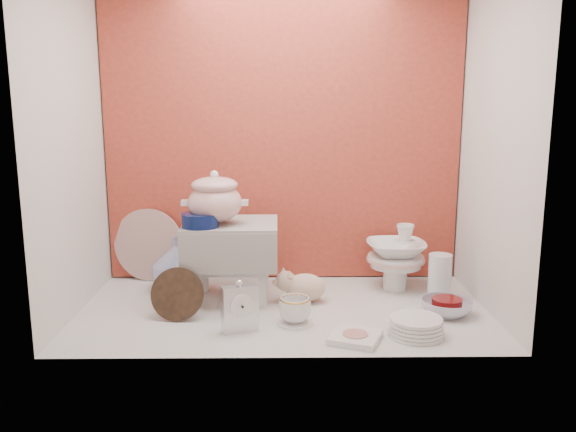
# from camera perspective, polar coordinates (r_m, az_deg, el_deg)

# --- Properties ---
(ground) EXTENTS (1.80, 1.80, 0.00)m
(ground) POSITION_cam_1_polar(r_m,az_deg,el_deg) (2.65, -0.43, -9.01)
(ground) COLOR silver
(ground) RESTS_ON ground
(niche_shell) EXTENTS (1.86, 1.03, 1.53)m
(niche_shell) POSITION_cam_1_polar(r_m,az_deg,el_deg) (2.67, -0.48, 11.48)
(niche_shell) COLOR #B9412E
(niche_shell) RESTS_ON ground
(step_stool) EXTENTS (0.43, 0.37, 0.37)m
(step_stool) POSITION_cam_1_polar(r_m,az_deg,el_deg) (2.74, -5.49, -4.37)
(step_stool) COLOR silver
(step_stool) RESTS_ON ground
(soup_tureen) EXTENTS (0.32, 0.32, 0.24)m
(soup_tureen) POSITION_cam_1_polar(r_m,az_deg,el_deg) (2.65, -7.09, 1.82)
(soup_tureen) COLOR white
(soup_tureen) RESTS_ON step_stool
(cobalt_bowl) EXTENTS (0.19, 0.19, 0.06)m
(cobalt_bowl) POSITION_cam_1_polar(r_m,az_deg,el_deg) (2.61, -8.49, -0.39)
(cobalt_bowl) COLOR #091543
(cobalt_bowl) RESTS_ON step_stool
(floral_platter) EXTENTS (0.37, 0.12, 0.37)m
(floral_platter) POSITION_cam_1_polar(r_m,az_deg,el_deg) (3.10, -13.34, -2.73)
(floral_platter) COLOR silver
(floral_platter) RESTS_ON ground
(blue_white_vase) EXTENTS (0.29, 0.29, 0.26)m
(blue_white_vase) POSITION_cam_1_polar(r_m,az_deg,el_deg) (2.93, -10.65, -4.61)
(blue_white_vase) COLOR white
(blue_white_vase) RESTS_ON ground
(lacquer_tray) EXTENTS (0.24, 0.12, 0.22)m
(lacquer_tray) POSITION_cam_1_polar(r_m,az_deg,el_deg) (2.56, -10.67, -7.45)
(lacquer_tray) COLOR black
(lacquer_tray) RESTS_ON ground
(mantel_clock) EXTENTS (0.15, 0.10, 0.21)m
(mantel_clock) POSITION_cam_1_polar(r_m,az_deg,el_deg) (2.39, -4.69, -8.70)
(mantel_clock) COLOR silver
(mantel_clock) RESTS_ON ground
(plush_pig) EXTENTS (0.28, 0.24, 0.14)m
(plush_pig) POSITION_cam_1_polar(r_m,az_deg,el_deg) (2.73, 1.68, -6.88)
(plush_pig) COLOR #D2B294
(plush_pig) RESTS_ON ground
(teacup_saucer) EXTENTS (0.18, 0.18, 0.01)m
(teacup_saucer) POSITION_cam_1_polar(r_m,az_deg,el_deg) (2.49, 0.67, -10.29)
(teacup_saucer) COLOR white
(teacup_saucer) RESTS_ON ground
(gold_rim_teacup) EXTENTS (0.15, 0.15, 0.11)m
(gold_rim_teacup) POSITION_cam_1_polar(r_m,az_deg,el_deg) (2.47, 0.67, -9.04)
(gold_rim_teacup) COLOR white
(gold_rim_teacup) RESTS_ON teacup_saucer
(lattice_dish) EXTENTS (0.24, 0.24, 0.03)m
(lattice_dish) POSITION_cam_1_polar(r_m,az_deg,el_deg) (2.34, 6.52, -11.58)
(lattice_dish) COLOR white
(lattice_dish) RESTS_ON ground
(dinner_plate_stack) EXTENTS (0.24, 0.24, 0.07)m
(dinner_plate_stack) POSITION_cam_1_polar(r_m,az_deg,el_deg) (2.42, 12.25, -10.40)
(dinner_plate_stack) COLOR white
(dinner_plate_stack) RESTS_ON ground
(crystal_bowl) EXTENTS (0.26, 0.26, 0.07)m
(crystal_bowl) POSITION_cam_1_polar(r_m,az_deg,el_deg) (2.67, 15.10, -8.53)
(crystal_bowl) COLOR silver
(crystal_bowl) RESTS_ON ground
(clear_glass_vase) EXTENTS (0.14, 0.14, 0.21)m
(clear_glass_vase) POSITION_cam_1_polar(r_m,az_deg,el_deg) (2.85, 14.45, -5.71)
(clear_glass_vase) COLOR silver
(clear_glass_vase) RESTS_ON ground
(porcelain_tower) EXTENTS (0.34, 0.34, 0.33)m
(porcelain_tower) POSITION_cam_1_polar(r_m,az_deg,el_deg) (2.93, 10.38, -3.89)
(porcelain_tower) COLOR white
(porcelain_tower) RESTS_ON ground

